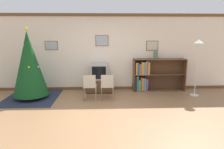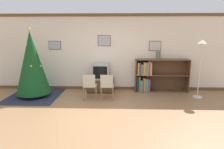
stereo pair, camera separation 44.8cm
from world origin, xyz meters
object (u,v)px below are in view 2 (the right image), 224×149
(folding_chair_right, at_px, (107,85))
(tv_console, at_px, (101,85))
(bookshelf, at_px, (152,76))
(standing_lamp, at_px, (201,54))
(television, at_px, (101,71))
(folding_chair_left, at_px, (89,85))
(christmas_tree, at_px, (32,63))
(vase, at_px, (158,55))

(folding_chair_right, bearing_deg, tv_console, 106.24)
(bookshelf, relative_size, standing_lamp, 1.00)
(tv_console, bearing_deg, television, -90.00)
(television, xyz_separation_m, folding_chair_right, (0.27, -0.92, -0.26))
(folding_chair_left, xyz_separation_m, standing_lamp, (3.44, 0.37, 0.94))
(tv_console, height_order, bookshelf, bookshelf)
(tv_console, relative_size, bookshelf, 0.50)
(tv_console, bearing_deg, bookshelf, 3.25)
(christmas_tree, xyz_separation_m, tv_console, (2.15, 0.59, -0.87))
(bookshelf, xyz_separation_m, vase, (0.19, -0.01, 0.73))
(folding_chair_left, distance_m, bookshelf, 2.30)
(christmas_tree, distance_m, folding_chair_right, 2.52)
(christmas_tree, relative_size, television, 3.85)
(folding_chair_left, relative_size, vase, 3.02)
(standing_lamp, bearing_deg, bookshelf, 154.77)
(folding_chair_right, distance_m, vase, 2.14)
(television, bearing_deg, standing_lamp, -9.81)
(christmas_tree, xyz_separation_m, bookshelf, (3.94, 0.70, -0.54))
(christmas_tree, distance_m, television, 2.26)
(bookshelf, distance_m, standing_lamp, 1.75)
(tv_console, relative_size, vase, 3.40)
(tv_console, relative_size, folding_chair_right, 1.13)
(television, height_order, folding_chair_right, television)
(tv_console, relative_size, folding_chair_left, 1.13)
(television, bearing_deg, bookshelf, 3.33)
(christmas_tree, relative_size, folding_chair_left, 2.68)
(television, xyz_separation_m, vase, (1.97, 0.09, 0.55))
(bookshelf, bearing_deg, television, -176.67)
(christmas_tree, xyz_separation_m, vase, (4.13, 0.68, 0.18))
(folding_chair_right, bearing_deg, standing_lamp, 7.26)
(folding_chair_left, xyz_separation_m, folding_chair_right, (0.54, 0.00, 0.00))
(folding_chair_right, xyz_separation_m, bookshelf, (1.52, 1.02, 0.09))
(bookshelf, bearing_deg, folding_chair_left, -153.56)
(bookshelf, distance_m, vase, 0.75)
(folding_chair_left, bearing_deg, christmas_tree, 170.15)
(tv_console, distance_m, folding_chair_right, 0.99)
(folding_chair_left, bearing_deg, bookshelf, 26.44)
(folding_chair_right, height_order, standing_lamp, standing_lamp)
(bookshelf, bearing_deg, tv_console, -176.75)
(christmas_tree, bearing_deg, tv_console, 15.42)
(christmas_tree, relative_size, tv_console, 2.38)
(vase, bearing_deg, folding_chair_left, -155.80)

